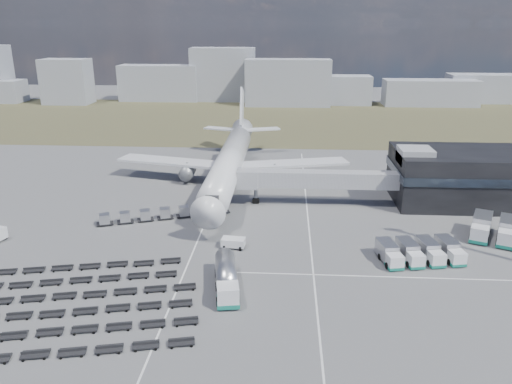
{
  "coord_description": "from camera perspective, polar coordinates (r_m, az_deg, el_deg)",
  "views": [
    {
      "loc": [
        11.89,
        -70.07,
        32.95
      ],
      "look_at": [
        6.56,
        15.41,
        4.0
      ],
      "focal_mm": 35.0,
      "sensor_mm": 36.0,
      "label": 1
    }
  ],
  "objects": [
    {
      "name": "pushback_tug",
      "position": [
        77.55,
        -2.61,
        -5.85
      ],
      "size": [
        3.74,
        2.34,
        1.58
      ],
      "primitive_type": "cube",
      "rotation": [
        0.0,
        0.0,
        -0.1
      ],
      "color": "silver",
      "rests_on": "ground"
    },
    {
      "name": "baggage_dollies",
      "position": [
        66.61,
        -20.32,
        -11.93
      ],
      "size": [
        32.43,
        26.86,
        0.68
      ],
      "rotation": [
        0.0,
        0.0,
        0.22
      ],
      "color": "black",
      "rests_on": "ground"
    },
    {
      "name": "fuel_tanker",
      "position": [
        65.67,
        -3.4,
        -9.71
      ],
      "size": [
        4.51,
        11.23,
        3.53
      ],
      "rotation": [
        0.0,
        0.0,
        0.16
      ],
      "color": "silver",
      "rests_on": "ground"
    },
    {
      "name": "service_trucks_near",
      "position": [
        77.07,
        18.21,
        -6.51
      ],
      "size": [
        12.41,
        8.29,
        2.54
      ],
      "rotation": [
        0.0,
        0.0,
        0.18
      ],
      "color": "silver",
      "rests_on": "ground"
    },
    {
      "name": "terminal",
      "position": [
        104.39,
        23.53,
        1.7
      ],
      "size": [
        30.4,
        16.4,
        11.0
      ],
      "color": "black",
      "rests_on": "ground"
    },
    {
      "name": "skyline",
      "position": [
        223.61,
        -5.45,
        12.39
      ],
      "size": [
        305.91,
        26.73,
        24.12
      ],
      "color": "#9699A3",
      "rests_on": "ground"
    },
    {
      "name": "lane_markings",
      "position": [
        80.19,
        1.75,
        -5.59
      ],
      "size": [
        47.12,
        110.0,
        0.01
      ],
      "color": "silver",
      "rests_on": "ground"
    },
    {
      "name": "jet_bridge",
      "position": [
        94.79,
        5.84,
        1.46
      ],
      "size": [
        30.3,
        3.8,
        7.05
      ],
      "color": "#939399",
      "rests_on": "ground"
    },
    {
      "name": "catering_truck",
      "position": [
        113.04,
        1.74,
        2.5
      ],
      "size": [
        4.33,
        6.79,
        2.9
      ],
      "rotation": [
        0.0,
        0.0,
        -0.3
      ],
      "color": "silver",
      "rests_on": "ground"
    },
    {
      "name": "grass_strip",
      "position": [
        183.45,
        -0.21,
        8.33
      ],
      "size": [
        420.0,
        90.0,
        0.01
      ],
      "primitive_type": "cube",
      "color": "#454429",
      "rests_on": "ground"
    },
    {
      "name": "uld_row",
      "position": [
        89.86,
        -10.37,
        -2.42
      ],
      "size": [
        22.55,
        9.51,
        1.81
      ],
      "rotation": [
        0.0,
        0.0,
        0.34
      ],
      "color": "black",
      "rests_on": "ground"
    },
    {
      "name": "ground",
      "position": [
        78.34,
        -5.53,
        -6.29
      ],
      "size": [
        420.0,
        420.0,
        0.0
      ],
      "primitive_type": "plane",
      "color": "#565659",
      "rests_on": "ground"
    },
    {
      "name": "airliner",
      "position": [
        106.78,
        -2.95,
        3.64
      ],
      "size": [
        51.59,
        64.53,
        17.62
      ],
      "color": "silver",
      "rests_on": "ground"
    }
  ]
}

